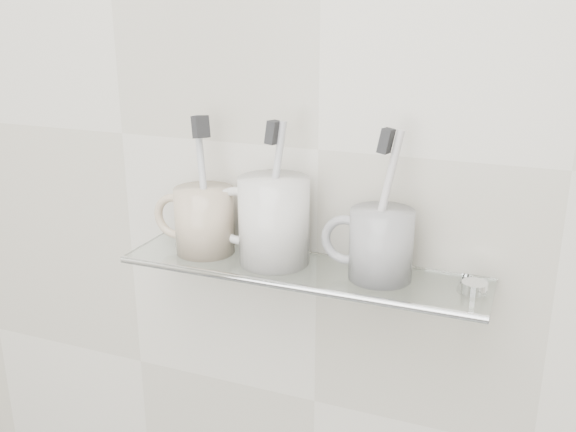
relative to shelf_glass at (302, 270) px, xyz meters
The scene contains 18 objects.
wall_back 0.17m from the shelf_glass, 90.00° to the left, with size 2.50×2.50×0.00m, color beige.
shelf_glass is the anchor object (origin of this frame).
shelf_rail 0.06m from the shelf_glass, 90.00° to the right, with size 0.01×0.01×0.50m, color silver.
bracket_left 0.22m from the shelf_glass, 167.38° to the left, with size 0.02×0.02×0.03m, color silver.
bracket_right 0.22m from the shelf_glass, 12.62° to the left, with size 0.02×0.02×0.03m, color silver.
mug_left 0.16m from the shelf_glass, behind, with size 0.08×0.08×0.09m, color beige.
mug_left_handle 0.20m from the shelf_glass, behind, with size 0.07×0.07×0.01m, color beige.
toothbrush_left 0.18m from the shelf_glass, behind, with size 0.01×0.01×0.19m, color #B9BEC2.
bristles_left 0.24m from the shelf_glass, behind, with size 0.01×0.02×0.03m, color #252628.
mug_center 0.08m from the shelf_glass, behind, with size 0.10×0.10×0.12m, color white.
mug_center_handle 0.12m from the shelf_glass, behind, with size 0.08×0.08×0.01m, color white.
toothbrush_center 0.11m from the shelf_glass, behind, with size 0.01×0.01×0.19m, color #BCBCBC.
bristles_center 0.19m from the shelf_glass, behind, with size 0.01×0.02×0.03m, color #252628.
mug_right 0.12m from the shelf_glass, ahead, with size 0.08×0.08×0.09m, color white.
mug_right_handle 0.08m from the shelf_glass, ahead, with size 0.07×0.07×0.01m, color white.
toothbrush_right 0.15m from the shelf_glass, ahead, with size 0.01×0.01×0.19m, color silver.
bristles_right 0.21m from the shelf_glass, ahead, with size 0.01×0.02×0.03m, color #252628.
chrome_cap 0.23m from the shelf_glass, ahead, with size 0.03×0.03×0.01m, color silver.
Camera 1 is at (0.28, 0.29, 1.44)m, focal length 40.00 mm.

